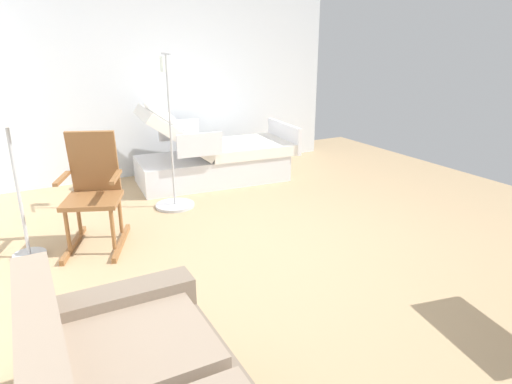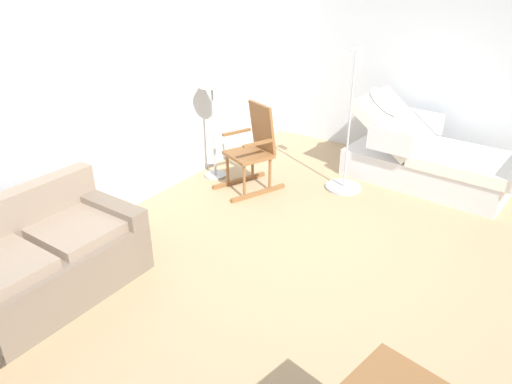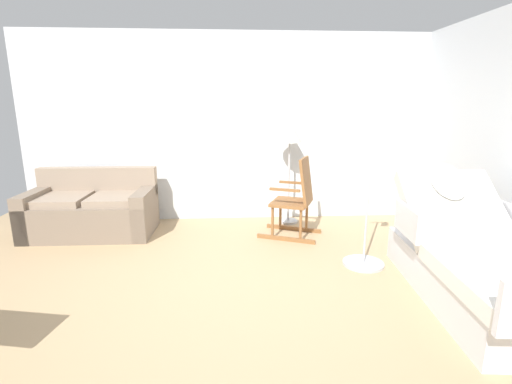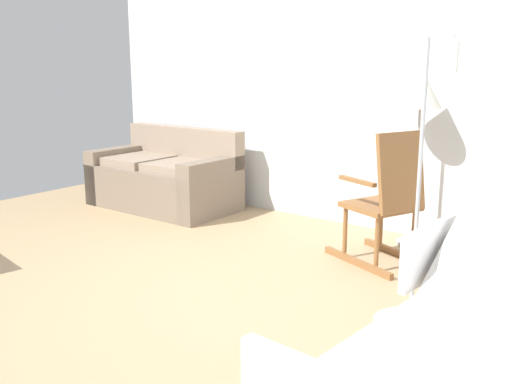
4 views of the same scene
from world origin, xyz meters
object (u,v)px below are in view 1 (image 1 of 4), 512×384
hospital_bed (213,158)px  floor_lamp (5,118)px  iv_pole (174,186)px  rocking_chair (94,192)px

hospital_bed → floor_lamp: 2.82m
floor_lamp → iv_pole: size_ratio=0.88×
hospital_bed → iv_pole: iv_pole is taller
hospital_bed → iv_pole: 1.05m
hospital_bed → rocking_chair: hospital_bed is taller
hospital_bed → iv_pole: bearing=131.7°
rocking_chair → floor_lamp: bearing=90.8°
floor_lamp → hospital_bed: bearing=-60.8°
hospital_bed → floor_lamp: (-1.30, 2.33, 0.91)m
iv_pole → floor_lamp: bearing=111.4°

